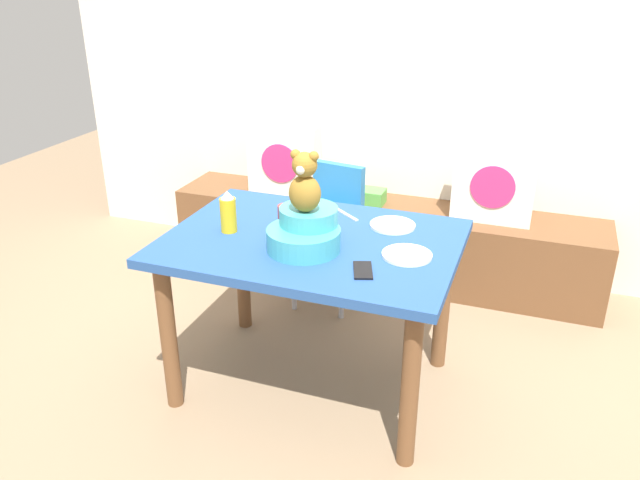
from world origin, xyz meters
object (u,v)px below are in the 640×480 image
at_px(ketchup_bottle, 228,212).
at_px(teddy_bear, 305,183).
at_px(dinner_plate_near, 407,255).
at_px(cell_phone, 363,270).
at_px(book_stack, 368,196).
at_px(infant_seat_teal, 305,232).
at_px(dinner_plate_far, 393,225).
at_px(dining_table, 312,262).
at_px(pillow_floral_right, 494,183).
at_px(pillow_floral_left, 284,160).
at_px(coffee_mug, 287,216).
at_px(highchair, 327,217).

bearing_deg(ketchup_bottle, teddy_bear, -7.09).
bearing_deg(dinner_plate_near, cell_phone, -124.65).
xyz_separation_m(book_stack, infant_seat_teal, (0.10, -1.29, 0.31)).
height_order(dinner_plate_far, cell_phone, dinner_plate_far).
distance_m(dining_table, infant_seat_teal, 0.21).
distance_m(book_stack, infant_seat_teal, 1.33).
bearing_deg(pillow_floral_right, infant_seat_teal, -116.30).
bearing_deg(teddy_bear, dinner_plate_near, 8.66).
bearing_deg(pillow_floral_right, dining_table, -118.47).
bearing_deg(dinner_plate_far, cell_phone, -89.95).
distance_m(dining_table, dinner_plate_far, 0.39).
height_order(ketchup_bottle, dinner_plate_far, ketchup_bottle).
relative_size(pillow_floral_left, dinner_plate_far, 2.20).
bearing_deg(dining_table, teddy_bear, -85.06).
bearing_deg(ketchup_bottle, pillow_floral_left, 102.10).
relative_size(coffee_mug, cell_phone, 0.83).
bearing_deg(infant_seat_teal, highchair, 103.47).
relative_size(dining_table, highchair, 1.55).
bearing_deg(dinner_plate_near, highchair, 127.77).
bearing_deg(ketchup_bottle, pillow_floral_right, 50.76).
height_order(infant_seat_teal, dinner_plate_near, infant_seat_teal).
relative_size(pillow_floral_right, ketchup_bottle, 2.38).
relative_size(infant_seat_teal, coffee_mug, 2.75).
bearing_deg(pillow_floral_left, coffee_mug, -66.22).
relative_size(infant_seat_teal, dinner_plate_far, 1.65).
distance_m(pillow_floral_left, ketchup_bottle, 1.26).
distance_m(pillow_floral_right, dinner_plate_far, 0.99).
bearing_deg(infant_seat_teal, teddy_bear, -90.00).
distance_m(dining_table, dinner_plate_near, 0.43).
relative_size(pillow_floral_right, coffee_mug, 3.67).
relative_size(dining_table, coffee_mug, 10.21).
xyz_separation_m(ketchup_bottle, dinner_plate_near, (0.78, 0.02, -0.08)).
bearing_deg(pillow_floral_right, book_stack, 178.35).
relative_size(dining_table, teddy_bear, 4.90).
distance_m(highchair, coffee_mug, 0.72).
bearing_deg(book_stack, pillow_floral_left, -177.75).
height_order(highchair, cell_phone, highchair).
height_order(dining_table, dinner_plate_far, dinner_plate_far).
bearing_deg(ketchup_bottle, cell_phone, -14.47).
bearing_deg(highchair, teddy_bear, -76.54).
xyz_separation_m(infant_seat_teal, dinner_plate_far, (0.28, 0.34, -0.07)).
bearing_deg(teddy_bear, coffee_mug, 129.91).
relative_size(ketchup_bottle, dinner_plate_far, 0.92).
height_order(pillow_floral_left, dining_table, pillow_floral_left).
height_order(highchair, teddy_bear, teddy_bear).
bearing_deg(infant_seat_teal, book_stack, 94.41).
bearing_deg(pillow_floral_left, dining_table, -61.91).
distance_m(pillow_floral_right, coffee_mug, 1.34).
bearing_deg(coffee_mug, dinner_plate_near, -12.57).
xyz_separation_m(dinner_plate_near, cell_phone, (-0.13, -0.18, -0.00)).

